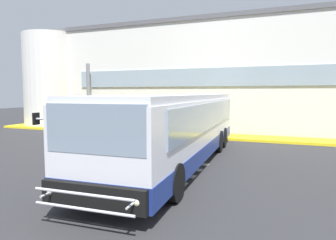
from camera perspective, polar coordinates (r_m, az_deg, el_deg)
name	(u,v)px	position (r m, az deg, el deg)	size (l,w,h in m)	color
ground_plane	(139,147)	(15.51, -5.50, -5.19)	(80.00, 90.00, 0.02)	#2B2B2D
bay_paint_stripes	(136,171)	(10.96, -6.11, -9.49)	(4.40, 3.96, 0.01)	silver
terminal_building	(192,79)	(26.40, 4.65, 7.65)	(25.69, 13.80, 7.85)	silver
boarding_curb	(172,134)	(19.84, 0.78, -2.64)	(27.89, 2.00, 0.15)	yellow
entry_support_column	(89,96)	(23.52, -14.79, 4.45)	(0.28, 0.28, 4.79)	slate
bus_main_foreground	(178,129)	(11.84, 1.81, -1.80)	(3.14, 12.47, 2.70)	silver
passenger_near_column	(92,116)	(22.54, -14.13, 0.71)	(0.41, 0.48, 1.68)	#4C4233
passenger_by_doorway	(102,116)	(21.76, -12.29, 0.68)	(0.49, 0.52, 1.68)	#4C4233
passenger_at_curb_edge	(121,117)	(21.70, -8.86, 0.64)	(0.57, 0.31, 1.68)	#4C4233
safety_bollard_yellow	(152,130)	(19.03, -3.01, -1.84)	(0.18, 0.18, 0.90)	yellow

